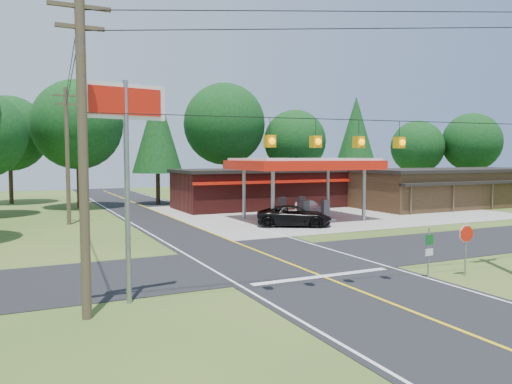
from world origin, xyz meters
name	(u,v)px	position (x,y,z in m)	size (l,w,h in m)	color
ground	(281,261)	(0.00, 0.00, 0.00)	(120.00, 120.00, 0.00)	#37551E
main_highway	(281,260)	(0.00, 0.00, 0.01)	(8.00, 120.00, 0.02)	black
cross_road	(281,260)	(0.00, 0.00, 0.01)	(70.00, 7.00, 0.02)	black
lane_center_yellow	(281,260)	(0.00, 0.00, 0.03)	(0.15, 110.00, 0.00)	yellow
gas_canopy	(303,166)	(9.00, 13.00, 4.27)	(10.60, 7.40, 4.88)	gray
convenience_store	(259,188)	(10.00, 22.98, 1.92)	(16.40, 7.55, 3.80)	#4D1816
strip_building	(450,187)	(28.00, 15.98, 1.91)	(20.40, 8.75, 3.80)	#382617
utility_pole_near_left	(83,149)	(-9.50, -5.00, 5.20)	(1.80, 0.30, 10.00)	#473828
utility_pole_far_left	(67,154)	(-8.00, 18.00, 5.20)	(1.80, 0.30, 10.00)	#473828
utility_pole_north	(68,159)	(-6.50, 35.00, 4.75)	(0.30, 0.30, 9.50)	#473828
overhead_beacons	(338,122)	(-1.00, -6.00, 6.21)	(17.04, 2.04, 1.03)	black
treeline_backdrop	(164,129)	(0.82, 24.01, 7.49)	(70.27, 51.59, 13.30)	#332316
suv_car	(294,216)	(6.47, 10.00, 0.74)	(5.31, 5.31, 1.48)	black
sedan_car	(309,206)	(12.00, 17.00, 0.59)	(3.46, 3.46, 1.18)	white
big_stop_sign	(126,137)	(-8.00, -3.91, 5.64)	(2.76, 0.52, 7.49)	gray
octagonal_stop_sign	(466,238)	(5.51, -6.01, 1.59)	(0.76, 0.10, 2.16)	gray
route_sign_post	(429,249)	(3.80, -5.66, 1.23)	(0.43, 0.10, 2.07)	gray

